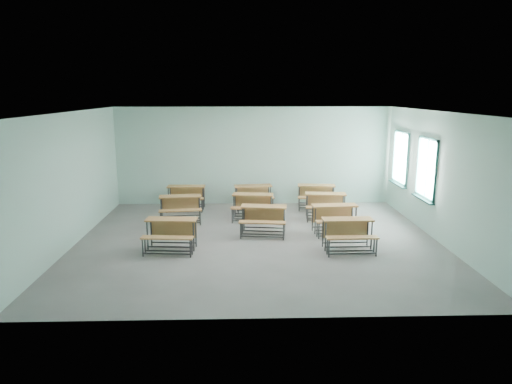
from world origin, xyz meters
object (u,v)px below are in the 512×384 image
(desk_unit_r3c0, at_px, (186,194))
(desk_unit_r1c2, at_px, (335,215))
(desk_unit_r2c2, at_px, (326,202))
(desk_unit_r2c1, at_px, (253,203))
(desk_unit_r2c0, at_px, (180,205))
(desk_unit_r3c2, at_px, (316,193))
(desk_unit_r3c1, at_px, (253,193))
(desk_unit_r0c2, at_px, (348,230))
(desk_unit_r0c0, at_px, (171,230))
(desk_unit_r1c1, at_px, (263,216))

(desk_unit_r3c0, bearing_deg, desk_unit_r1c2, -30.74)
(desk_unit_r2c2, bearing_deg, desk_unit_r2c1, -174.19)
(desk_unit_r2c0, distance_m, desk_unit_r3c2, 4.40)
(desk_unit_r2c0, height_order, desk_unit_r3c1, same)
(desk_unit_r2c1, xyz_separation_m, desk_unit_r2c2, (2.15, 0.02, 0.00))
(desk_unit_r0c2, height_order, desk_unit_r2c2, same)
(desk_unit_r1c2, distance_m, desk_unit_r3c1, 3.39)
(desk_unit_r1c2, bearing_deg, desk_unit_r2c2, 85.51)
(desk_unit_r2c2, height_order, desk_unit_r3c0, same)
(desk_unit_r0c0, height_order, desk_unit_r3c0, same)
(desk_unit_r3c0, relative_size, desk_unit_r3c1, 0.94)
(desk_unit_r1c1, relative_size, desk_unit_r3c0, 1.06)
(desk_unit_r2c1, height_order, desk_unit_r3c0, same)
(desk_unit_r0c2, xyz_separation_m, desk_unit_r2c2, (-0.03, 2.76, 0.00))
(desk_unit_r0c2, bearing_deg, desk_unit_r1c2, 90.27)
(desk_unit_r3c0, bearing_deg, desk_unit_r2c1, -29.66)
(desk_unit_r2c1, bearing_deg, desk_unit_r3c0, 155.20)
(desk_unit_r0c0, distance_m, desk_unit_r2c0, 2.45)
(desk_unit_r1c1, relative_size, desk_unit_r2c2, 1.02)
(desk_unit_r2c2, relative_size, desk_unit_r3c1, 0.98)
(desk_unit_r1c1, height_order, desk_unit_r3c0, same)
(desk_unit_r1c2, bearing_deg, desk_unit_r3c2, 87.21)
(desk_unit_r2c0, bearing_deg, desk_unit_r1c1, -35.44)
(desk_unit_r0c0, height_order, desk_unit_r2c0, same)
(desk_unit_r0c0, bearing_deg, desk_unit_r3c0, 96.20)
(desk_unit_r0c0, xyz_separation_m, desk_unit_r1c2, (4.13, 1.23, 0.00))
(desk_unit_r2c1, relative_size, desk_unit_r2c2, 1.01)
(desk_unit_r0c2, distance_m, desk_unit_r3c2, 4.02)
(desk_unit_r3c2, bearing_deg, desk_unit_r0c0, -129.68)
(desk_unit_r0c2, height_order, desk_unit_r2c0, same)
(desk_unit_r1c1, height_order, desk_unit_r1c2, same)
(desk_unit_r0c2, relative_size, desk_unit_r2c0, 0.95)
(desk_unit_r0c2, xyz_separation_m, desk_unit_r2c0, (-4.26, 2.57, 0.00))
(desk_unit_r0c2, distance_m, desk_unit_r3c0, 5.84)
(desk_unit_r2c0, bearing_deg, desk_unit_r2c1, -2.04)
(desk_unit_r2c1, bearing_deg, desk_unit_r1c1, -74.03)
(desk_unit_r3c1, distance_m, desk_unit_r3c2, 2.02)
(desk_unit_r0c0, relative_size, desk_unit_r0c2, 1.04)
(desk_unit_r2c0, bearing_deg, desk_unit_r2c2, -4.16)
(desk_unit_r2c0, relative_size, desk_unit_r3c2, 1.00)
(desk_unit_r1c2, relative_size, desk_unit_r2c0, 0.98)
(desk_unit_r0c2, xyz_separation_m, desk_unit_r3c0, (-4.27, 3.99, 0.00))
(desk_unit_r0c2, xyz_separation_m, desk_unit_r3c1, (-2.12, 4.02, 0.00))
(desk_unit_r0c2, bearing_deg, desk_unit_r0c0, 177.11)
(desk_unit_r0c2, height_order, desk_unit_r2c1, same)
(desk_unit_r3c2, bearing_deg, desk_unit_r1c2, -82.00)
(desk_unit_r3c0, bearing_deg, desk_unit_r1c1, -47.79)
(desk_unit_r2c2, distance_m, desk_unit_r3c0, 4.41)
(desk_unit_r0c0, height_order, desk_unit_r2c2, same)
(desk_unit_r2c0, height_order, desk_unit_r3c0, same)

